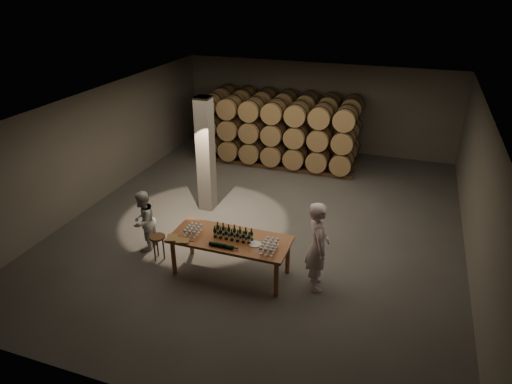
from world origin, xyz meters
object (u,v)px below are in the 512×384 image
(plate, at_px, (255,244))
(stool, at_px, (158,240))
(tasting_table, at_px, (230,242))
(bottle_cluster, at_px, (233,234))
(person_man, at_px, (318,246))
(person_woman, at_px, (143,221))
(notebook_near, at_px, (183,241))

(plate, height_order, stool, plate)
(tasting_table, bearing_deg, bottle_cluster, 7.62)
(tasting_table, xyz_separation_m, bottle_cluster, (0.07, 0.01, 0.21))
(bottle_cluster, distance_m, person_man, 1.82)
(tasting_table, height_order, bottle_cluster, bottle_cluster)
(bottle_cluster, bearing_deg, plate, -7.48)
(person_man, bearing_deg, person_woman, 69.40)
(person_woman, bearing_deg, stool, 57.75)
(person_man, distance_m, person_woman, 4.21)
(notebook_near, bearing_deg, person_woman, 138.32)
(plate, distance_m, person_woman, 2.93)
(bottle_cluster, bearing_deg, person_woman, 174.30)
(person_woman, bearing_deg, bottle_cluster, 80.40)
(person_man, bearing_deg, notebook_near, 82.96)
(tasting_table, relative_size, plate, 9.58)
(plate, bearing_deg, notebook_near, -165.30)
(notebook_near, distance_m, person_man, 2.85)
(person_man, bearing_deg, tasting_table, 75.44)
(tasting_table, relative_size, person_man, 1.31)
(notebook_near, height_order, stool, notebook_near)
(tasting_table, height_order, notebook_near, notebook_near)
(person_woman, bearing_deg, notebook_near, 59.98)
(bottle_cluster, xyz_separation_m, person_man, (1.81, 0.15, -0.01))
(notebook_near, xyz_separation_m, person_woman, (-1.42, 0.70, -0.16))
(bottle_cluster, distance_m, person_woman, 2.42)
(tasting_table, bearing_deg, notebook_near, -153.48)
(plate, relative_size, notebook_near, 0.99)
(plate, relative_size, stool, 0.45)
(tasting_table, distance_m, bottle_cluster, 0.22)
(plate, distance_m, notebook_near, 1.54)
(bottle_cluster, relative_size, person_woman, 0.57)
(tasting_table, relative_size, stool, 4.29)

